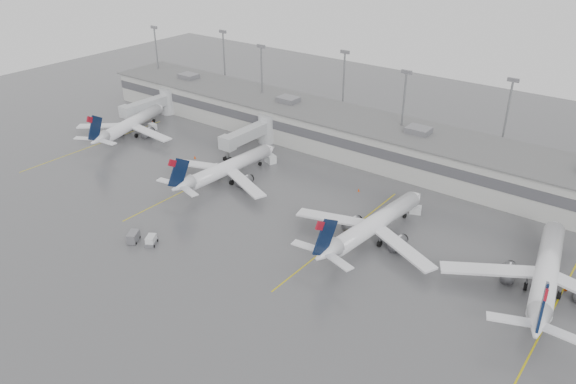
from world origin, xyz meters
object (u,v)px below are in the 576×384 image
Objects in this scene: jet_mid_left at (226,168)px; baggage_tug at (151,241)px; jet_mid_right at (372,225)px; jet_far_right at (546,273)px; jet_far_left at (129,124)px.

jet_mid_left is 10.01× the size of baggage_tug.
baggage_tug is at bearing -135.63° from jet_mid_right.
jet_mid_right is 37.86m from baggage_tug.
jet_far_right is at bearing -5.55° from baggage_tug.
jet_mid_left is (36.84, -4.63, -0.04)m from jet_far_left.
jet_far_right reaches higher than jet_mid_right.
baggage_tug is (43.30, -30.61, -2.41)m from jet_far_left.
jet_far_left is 37.13m from jet_mid_left.
jet_far_right is at bearing 4.01° from jet_mid_left.
jet_far_right reaches higher than jet_far_left.
jet_far_right is at bearing 11.59° from jet_mid_right.
jet_mid_right reaches higher than jet_far_left.
jet_mid_right is (72.77, -6.98, 0.11)m from jet_far_left.
jet_mid_right is (35.93, -2.35, 0.14)m from jet_mid_left.
jet_mid_left is 36.01m from jet_mid_right.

